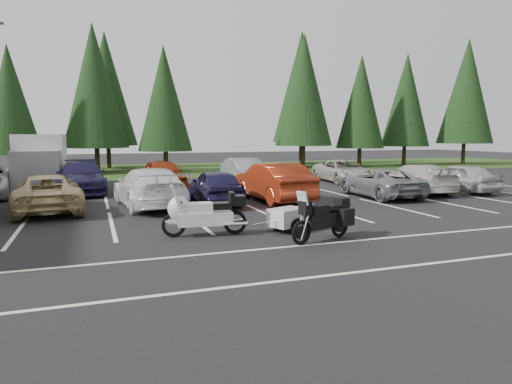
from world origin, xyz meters
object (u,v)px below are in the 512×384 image
Objects in this scene: car_far_3 at (246,172)px; car_near_8 at (459,178)px; car_far_2 at (163,174)px; car_near_5 at (273,182)px; car_near_2 at (47,193)px; car_near_6 at (380,183)px; car_far_1 at (82,177)px; touring_motorcycle at (205,210)px; adventure_motorcycle at (322,215)px; box_truck at (40,162)px; car_far_4 at (343,171)px; car_near_7 at (416,178)px; cargo_trailer at (287,220)px; car_near_3 at (149,187)px; car_near_4 at (215,187)px.

car_near_8 is at bearing -35.09° from car_far_3.
car_near_5 is at bearing -61.14° from car_far_2.
car_far_2 is at bearing -135.73° from car_near_2.
car_far_1 is at bearing -22.58° from car_near_6.
adventure_motorcycle is (2.82, -1.73, -0.03)m from touring_motorcycle.
box_truck reaches higher than car_near_5.
car_near_2 is at bearing 0.14° from car_near_6.
car_near_2 is 7.56m from touring_motorcycle.
car_far_4 is (7.00, 5.94, -0.15)m from car_near_5.
cargo_trailer is (-9.76, -6.29, -0.36)m from car_near_7.
car_near_3 is 1.10× the size of car_near_7.
box_truck is 1.10× the size of car_near_5.
car_near_7 is 5.77m from car_far_4.
car_far_4 is at bearing -102.97° from car_near_6.
car_near_5 is 9.79m from car_far_1.
car_far_2 reaches higher than cargo_trailer.
box_truck is at bearing -87.73° from car_near_2.
car_near_8 is at bearing 2.62° from cargo_trailer.
touring_motorcycle reaches higher than car_near_7.
box_truck is at bearing -22.94° from car_near_8.
car_near_4 is at bearing -1.29° from car_near_8.
car_near_5 reaches higher than car_far_2.
box_truck reaches higher than car_far_2.
car_near_8 is at bearing 13.25° from adventure_motorcycle.
car_near_5 is 1.20× the size of car_near_8.
adventure_motorcycle reaches higher than car_near_8.
car_near_8 is at bearing 173.15° from car_near_3.
car_near_2 is at bearing 115.23° from cargo_trailer.
car_far_2 is 10.86m from car_far_4.
car_far_4 is at bearing 30.18° from cargo_trailer.
box_truck is 12.90m from car_near_5.
box_truck reaches higher than car_near_3.
box_truck is 17.46m from car_near_6.
car_near_4 reaches higher than adventure_motorcycle.
car_near_6 is 2.71m from car_near_7.
car_far_1 is (2.07, -2.39, -0.65)m from box_truck.
car_near_4 is 0.85× the size of car_near_5.
box_truck reaches higher than car_far_4.
touring_motorcycle is 1.76× the size of cargo_trailer.
car_far_3 is at bearing 54.16° from cargo_trailer.
car_far_2 is 0.95× the size of car_far_4.
adventure_motorcycle is at bearing 110.34° from car_near_3.
touring_motorcycle reaches higher than car_far_4.
car_near_3 is (4.70, -8.04, -0.66)m from box_truck.
car_near_4 is at bearing 7.13° from car_near_7.
box_truck is 19.47m from car_near_7.
car_near_6 is 0.99× the size of car_far_4.
touring_motorcycle reaches higher than adventure_motorcycle.
cargo_trailer is at bearing -123.16° from car_far_4.
car_far_1 is 4.08m from car_far_2.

